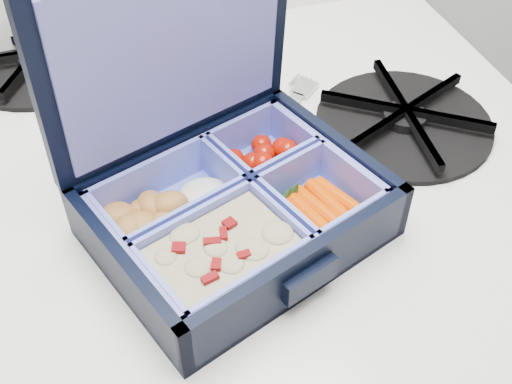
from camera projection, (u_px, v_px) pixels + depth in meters
name	position (u px, v px, depth m)	size (l,w,h in m)	color
bento_box	(237.00, 211.00, 0.51)	(0.22, 0.17, 0.05)	black
burner_grate	(405.00, 115.00, 0.62)	(0.17, 0.17, 0.02)	black
burner_grate_rear	(38.00, 60.00, 0.69)	(0.16, 0.16, 0.02)	black
fork	(263.00, 133.00, 0.61)	(0.02, 0.18, 0.01)	#BABABB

